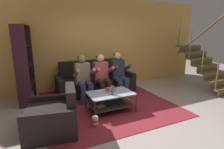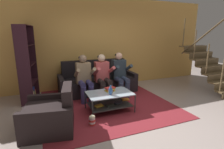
{
  "view_description": "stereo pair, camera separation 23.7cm",
  "coord_description": "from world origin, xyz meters",
  "px_view_note": "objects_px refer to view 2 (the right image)",
  "views": [
    {
      "loc": [
        -1.95,
        -3.05,
        1.76
      ],
      "look_at": [
        -0.15,
        0.77,
        0.77
      ],
      "focal_mm": 28.0,
      "sensor_mm": 36.0,
      "label": 1
    },
    {
      "loc": [
        -1.73,
        -3.14,
        1.76
      ],
      "look_at": [
        -0.15,
        0.77,
        0.77
      ],
      "focal_mm": 28.0,
      "sensor_mm": 36.0,
      "label": 2
    }
  ],
  "objects_px": {
    "vase": "(111,91)",
    "bookshelf": "(26,72)",
    "person_seated_left": "(84,76)",
    "armchair": "(51,115)",
    "person_seated_right": "(120,72)",
    "couch": "(97,82)",
    "book_stack": "(110,89)",
    "person_seated_middle": "(103,74)",
    "popcorn_tub": "(92,120)",
    "coffee_table": "(110,99)"
  },
  "relations": [
    {
      "from": "person_seated_middle",
      "to": "coffee_table",
      "type": "xyz_separation_m",
      "value": [
        -0.15,
        -0.9,
        -0.37
      ]
    },
    {
      "from": "person_seated_middle",
      "to": "person_seated_right",
      "type": "distance_m",
      "value": 0.52
    },
    {
      "from": "coffee_table",
      "to": "vase",
      "type": "height_order",
      "value": "vase"
    },
    {
      "from": "vase",
      "to": "armchair",
      "type": "relative_size",
      "value": 0.19
    },
    {
      "from": "person_seated_left",
      "to": "book_stack",
      "type": "xyz_separation_m",
      "value": [
        0.42,
        -0.78,
        -0.18
      ]
    },
    {
      "from": "book_stack",
      "to": "popcorn_tub",
      "type": "bearing_deg",
      "value": -135.25
    },
    {
      "from": "couch",
      "to": "bookshelf",
      "type": "relative_size",
      "value": 1.17
    },
    {
      "from": "person_seated_right",
      "to": "popcorn_tub",
      "type": "relative_size",
      "value": 6.06
    },
    {
      "from": "person_seated_right",
      "to": "coffee_table",
      "type": "xyz_separation_m",
      "value": [
        -0.67,
        -0.9,
        -0.39
      ]
    },
    {
      "from": "person_seated_left",
      "to": "couch",
      "type": "bearing_deg",
      "value": 46.06
    },
    {
      "from": "person_seated_middle",
      "to": "person_seated_right",
      "type": "bearing_deg",
      "value": 0.26
    },
    {
      "from": "vase",
      "to": "bookshelf",
      "type": "distance_m",
      "value": 2.33
    },
    {
      "from": "armchair",
      "to": "popcorn_tub",
      "type": "bearing_deg",
      "value": -11.46
    },
    {
      "from": "vase",
      "to": "bookshelf",
      "type": "bearing_deg",
      "value": 138.92
    },
    {
      "from": "person_seated_middle",
      "to": "vase",
      "type": "bearing_deg",
      "value": -100.08
    },
    {
      "from": "couch",
      "to": "bookshelf",
      "type": "distance_m",
      "value": 1.99
    },
    {
      "from": "person_seated_middle",
      "to": "vase",
      "type": "height_order",
      "value": "person_seated_middle"
    },
    {
      "from": "person_seated_middle",
      "to": "bookshelf",
      "type": "height_order",
      "value": "bookshelf"
    },
    {
      "from": "couch",
      "to": "bookshelf",
      "type": "xyz_separation_m",
      "value": [
        -1.93,
        -0.06,
        0.48
      ]
    },
    {
      "from": "vase",
      "to": "person_seated_right",
      "type": "bearing_deg",
      "value": 55.79
    },
    {
      "from": "couch",
      "to": "book_stack",
      "type": "xyz_separation_m",
      "value": [
        -0.1,
        -1.32,
        0.17
      ]
    },
    {
      "from": "couch",
      "to": "book_stack",
      "type": "distance_m",
      "value": 1.34
    },
    {
      "from": "person_seated_left",
      "to": "bookshelf",
      "type": "xyz_separation_m",
      "value": [
        -1.41,
        0.49,
        0.13
      ]
    },
    {
      "from": "book_stack",
      "to": "popcorn_tub",
      "type": "height_order",
      "value": "book_stack"
    },
    {
      "from": "vase",
      "to": "popcorn_tub",
      "type": "relative_size",
      "value": 1.03
    },
    {
      "from": "bookshelf",
      "to": "armchair",
      "type": "distance_m",
      "value": 1.86
    },
    {
      "from": "person_seated_left",
      "to": "vase",
      "type": "height_order",
      "value": "person_seated_left"
    },
    {
      "from": "vase",
      "to": "armchair",
      "type": "xyz_separation_m",
      "value": [
        -1.28,
        -0.2,
        -0.26
      ]
    },
    {
      "from": "person_seated_middle",
      "to": "popcorn_tub",
      "type": "height_order",
      "value": "person_seated_middle"
    },
    {
      "from": "coffee_table",
      "to": "bookshelf",
      "type": "relative_size",
      "value": 0.54
    },
    {
      "from": "person_seated_right",
      "to": "armchair",
      "type": "height_order",
      "value": "person_seated_right"
    },
    {
      "from": "couch",
      "to": "vase",
      "type": "height_order",
      "value": "couch"
    },
    {
      "from": "vase",
      "to": "bookshelf",
      "type": "height_order",
      "value": "bookshelf"
    },
    {
      "from": "vase",
      "to": "armchair",
      "type": "height_order",
      "value": "armchair"
    },
    {
      "from": "bookshelf",
      "to": "armchair",
      "type": "height_order",
      "value": "bookshelf"
    },
    {
      "from": "popcorn_tub",
      "to": "armchair",
      "type": "bearing_deg",
      "value": 168.54
    },
    {
      "from": "coffee_table",
      "to": "person_seated_left",
      "type": "bearing_deg",
      "value": 112.6
    },
    {
      "from": "person_seated_right",
      "to": "armchair",
      "type": "distance_m",
      "value": 2.37
    },
    {
      "from": "book_stack",
      "to": "armchair",
      "type": "relative_size",
      "value": 0.24
    },
    {
      "from": "person_seated_middle",
      "to": "armchair",
      "type": "relative_size",
      "value": 1.12
    },
    {
      "from": "person_seated_left",
      "to": "armchair",
      "type": "height_order",
      "value": "person_seated_left"
    },
    {
      "from": "coffee_table",
      "to": "popcorn_tub",
      "type": "bearing_deg",
      "value": -138.77
    },
    {
      "from": "vase",
      "to": "couch",
      "type": "bearing_deg",
      "value": 83.34
    },
    {
      "from": "couch",
      "to": "person_seated_middle",
      "type": "xyz_separation_m",
      "value": [
        -0.0,
        -0.54,
        0.35
      ]
    },
    {
      "from": "person_seated_right",
      "to": "popcorn_tub",
      "type": "height_order",
      "value": "person_seated_right"
    },
    {
      "from": "person_seated_left",
      "to": "book_stack",
      "type": "height_order",
      "value": "person_seated_left"
    },
    {
      "from": "couch",
      "to": "person_seated_left",
      "type": "xyz_separation_m",
      "value": [
        -0.52,
        -0.54,
        0.36
      ]
    },
    {
      "from": "couch",
      "to": "person_seated_right",
      "type": "xyz_separation_m",
      "value": [
        0.52,
        -0.54,
        0.37
      ]
    },
    {
      "from": "person_seated_right",
      "to": "armchair",
      "type": "bearing_deg",
      "value": -147.9
    },
    {
      "from": "coffee_table",
      "to": "bookshelf",
      "type": "bearing_deg",
      "value": 142.2
    }
  ]
}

